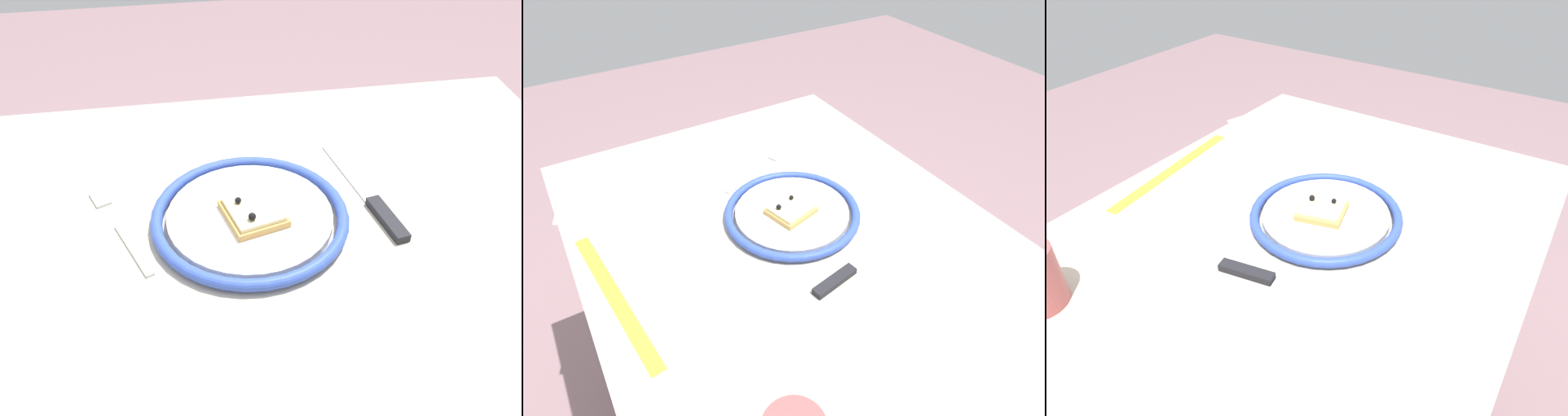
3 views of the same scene
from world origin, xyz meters
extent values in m
cube|color=#BCB29E|center=(0.00, 0.00, 0.76)|extent=(0.98, 0.76, 0.04)
cylinder|color=#4C4742|center=(-0.43, -0.32, 0.37)|extent=(0.05, 0.05, 0.74)
cylinder|color=#4C4742|center=(-0.43, 0.32, 0.37)|extent=(0.05, 0.05, 0.74)
cylinder|color=white|center=(-0.05, 0.03, 0.78)|extent=(0.23, 0.23, 0.02)
torus|color=#334FB2|center=(-0.05, 0.03, 0.79)|extent=(0.27, 0.27, 0.02)
cube|color=tan|center=(-0.04, 0.02, 0.80)|extent=(0.09, 0.10, 0.01)
cube|color=beige|center=(-0.04, 0.02, 0.80)|extent=(0.08, 0.09, 0.01)
sphere|color=black|center=(-0.05, 0.00, 0.81)|extent=(0.01, 0.01, 0.01)
sphere|color=black|center=(-0.06, 0.04, 0.81)|extent=(0.01, 0.01, 0.01)
cube|color=silver|center=(0.12, 0.12, 0.78)|extent=(0.04, 0.15, 0.00)
cube|color=black|center=(0.14, 0.00, 0.78)|extent=(0.04, 0.09, 0.01)
cube|color=silver|center=(-0.21, 0.00, 0.78)|extent=(0.05, 0.11, 0.00)
cube|color=silver|center=(-0.25, 0.11, 0.78)|extent=(0.03, 0.04, 0.00)
cube|color=yellow|center=(-0.02, -0.33, 0.78)|extent=(0.34, 0.06, 0.00)
cube|color=white|center=(-0.30, -0.31, 0.78)|extent=(0.15, 0.16, 0.00)
camera|label=1|loc=(-0.13, -0.55, 1.30)|focal=39.17mm
camera|label=2|loc=(0.52, -0.33, 1.36)|focal=30.47mm
camera|label=3|loc=(0.53, 0.36, 1.28)|focal=32.21mm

